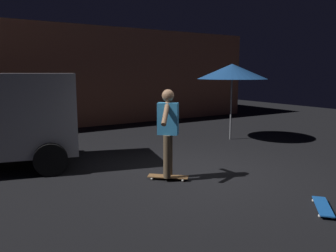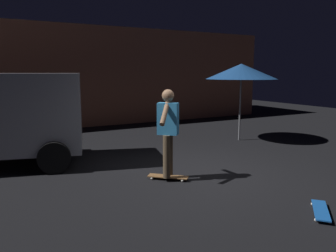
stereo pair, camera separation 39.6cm
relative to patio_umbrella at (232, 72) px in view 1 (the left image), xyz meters
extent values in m
plane|color=black|center=(-3.06, -2.27, -2.07)|extent=(28.00, 28.00, 0.00)
cube|color=#B76B4C|center=(-1.94, 6.90, -0.18)|extent=(13.49, 4.47, 3.78)
cylinder|color=black|center=(-5.58, -0.82, -1.74)|extent=(0.69, 0.38, 0.66)
cylinder|color=black|center=(-5.07, 1.10, -1.74)|extent=(0.69, 0.38, 0.66)
cylinder|color=slate|center=(0.00, 0.00, -0.97)|extent=(0.05, 0.05, 2.20)
cone|color=#1E4C8C|center=(0.00, 0.00, 0.00)|extent=(2.10, 2.10, 0.45)
cube|color=olive|center=(-3.74, -2.29, -2.01)|extent=(0.71, 0.67, 0.02)
sphere|color=silver|center=(-3.46, -2.43, -2.05)|extent=(0.05, 0.05, 0.05)
sphere|color=silver|center=(-3.57, -2.56, -2.05)|extent=(0.05, 0.05, 0.05)
sphere|color=silver|center=(-3.90, -2.03, -2.05)|extent=(0.05, 0.05, 0.05)
sphere|color=silver|center=(-4.02, -2.16, -2.05)|extent=(0.05, 0.05, 0.05)
cube|color=#1959B2|center=(-2.55, -4.77, -2.01)|extent=(0.71, 0.67, 0.02)
sphere|color=silver|center=(-2.38, -4.51, -2.05)|extent=(0.05, 0.05, 0.05)
sphere|color=silver|center=(-2.27, -4.63, -2.05)|extent=(0.05, 0.05, 0.05)
sphere|color=silver|center=(-2.83, -4.91, -2.05)|extent=(0.05, 0.05, 0.05)
sphere|color=silver|center=(-2.71, -5.03, -2.05)|extent=(0.05, 0.05, 0.05)
cylinder|color=brown|center=(-3.66, -2.21, -1.59)|extent=(0.14, 0.14, 0.82)
cylinder|color=brown|center=(-3.81, -2.38, -1.59)|extent=(0.14, 0.14, 0.82)
cube|color=#338CCC|center=(-3.74, -2.29, -0.88)|extent=(0.43, 0.42, 0.60)
sphere|color=#936B4C|center=(-3.74, -2.29, -0.45)|extent=(0.23, 0.23, 0.23)
cylinder|color=#936B4C|center=(-3.59, -2.13, -0.73)|extent=(0.43, 0.46, 0.46)
cylinder|color=#936B4C|center=(-3.89, -2.46, -0.73)|extent=(0.43, 0.46, 0.46)
camera|label=1|loc=(-7.08, -7.55, -0.02)|focal=35.82mm
camera|label=2|loc=(-6.74, -7.76, -0.02)|focal=35.82mm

